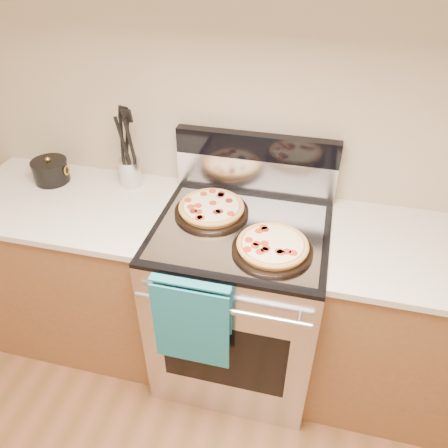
% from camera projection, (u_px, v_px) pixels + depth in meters
% --- Properties ---
extents(wall_back, '(4.00, 0.00, 4.00)m').
position_uv_depth(wall_back, '(260.00, 103.00, 1.92)').
color(wall_back, tan).
rests_on(wall_back, ground).
extents(range_body, '(0.76, 0.68, 0.90)m').
position_uv_depth(range_body, '(239.00, 302.00, 2.18)').
color(range_body, '#B7B7BC').
rests_on(range_body, ground).
extents(oven_window, '(0.56, 0.01, 0.40)m').
position_uv_depth(oven_window, '(223.00, 357.00, 1.92)').
color(oven_window, black).
rests_on(oven_window, range_body).
extents(cooktop, '(0.76, 0.68, 0.02)m').
position_uv_depth(cooktop, '(241.00, 229.00, 1.91)').
color(cooktop, black).
rests_on(cooktop, range_body).
extents(backsplash_lower, '(0.76, 0.06, 0.18)m').
position_uv_depth(backsplash_lower, '(255.00, 175.00, 2.09)').
color(backsplash_lower, silver).
rests_on(backsplash_lower, cooktop).
extents(backsplash_upper, '(0.76, 0.06, 0.12)m').
position_uv_depth(backsplash_upper, '(257.00, 146.00, 2.00)').
color(backsplash_upper, black).
rests_on(backsplash_upper, backsplash_lower).
extents(oven_handle, '(0.70, 0.03, 0.03)m').
position_uv_depth(oven_handle, '(221.00, 309.00, 1.68)').
color(oven_handle, silver).
rests_on(oven_handle, range_body).
extents(dish_towel, '(0.32, 0.05, 0.42)m').
position_uv_depth(dish_towel, '(192.00, 321.00, 1.76)').
color(dish_towel, '#1C6A8E').
rests_on(dish_towel, oven_handle).
extents(foil_sheet, '(0.70, 0.55, 0.01)m').
position_uv_depth(foil_sheet, '(240.00, 231.00, 1.88)').
color(foil_sheet, gray).
rests_on(foil_sheet, cooktop).
extents(cabinet_left, '(1.00, 0.62, 0.88)m').
position_uv_depth(cabinet_left, '(83.00, 271.00, 2.38)').
color(cabinet_left, brown).
rests_on(cabinet_left, ground).
extents(countertop_left, '(1.02, 0.64, 0.03)m').
position_uv_depth(countertop_left, '(65.00, 202.00, 2.11)').
color(countertop_left, beige).
rests_on(countertop_left, cabinet_left).
extents(cabinet_right, '(1.00, 0.62, 0.88)m').
position_uv_depth(cabinet_right, '(424.00, 332.00, 2.04)').
color(cabinet_right, brown).
rests_on(cabinet_right, ground).
extents(pepperoni_pizza_back, '(0.42, 0.42, 0.04)m').
position_uv_depth(pepperoni_pizza_back, '(211.00, 209.00, 1.97)').
color(pepperoni_pizza_back, '#C1883B').
rests_on(pepperoni_pizza_back, foil_sheet).
extents(pepperoni_pizza_front, '(0.40, 0.40, 0.04)m').
position_uv_depth(pepperoni_pizza_front, '(273.00, 247.00, 1.75)').
color(pepperoni_pizza_front, '#C1883B').
rests_on(pepperoni_pizza_front, foil_sheet).
extents(utensil_crock, '(0.11, 0.11, 0.14)m').
position_uv_depth(utensil_crock, '(131.00, 172.00, 2.17)').
color(utensil_crock, silver).
rests_on(utensil_crock, countertop_left).
extents(saucepan, '(0.18, 0.18, 0.10)m').
position_uv_depth(saucepan, '(51.00, 172.00, 2.21)').
color(saucepan, black).
rests_on(saucepan, countertop_left).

